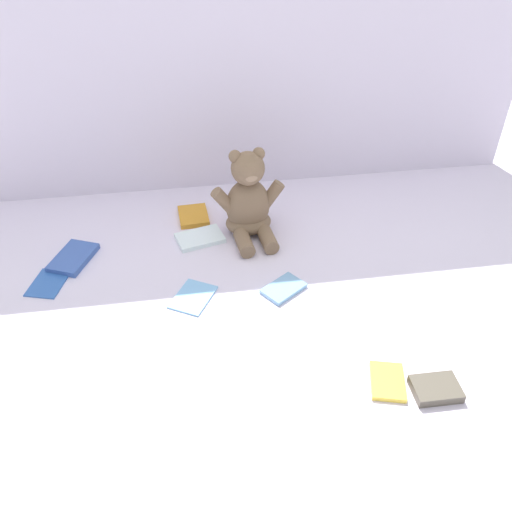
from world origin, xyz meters
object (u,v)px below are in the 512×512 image
Objects in this scene: book_case_2 at (387,381)px; book_case_7 at (436,389)px; teddy_bear at (249,203)px; book_case_3 at (73,258)px; book_case_4 at (48,283)px; book_case_5 at (193,296)px; book_case_6 at (200,238)px; book_case_1 at (284,289)px; book_case_0 at (193,216)px.

book_case_7 reaches higher than book_case_2.
book_case_2 is (0.20, -0.57, -0.09)m from teddy_bear.
book_case_3 reaches higher than book_case_4.
book_case_5 is 0.24m from book_case_6.
book_case_3 is at bearing 82.77° from book_case_6.
book_case_1 and book_case_5 have the same top height.
book_case_7 is at bearing 118.93° from book_case_0.
book_case_6 is 0.72m from book_case_7.
book_case_1 is at bearing 2.41° from book_case_3.
book_case_2 is 0.09m from book_case_7.
book_case_3 is 0.10m from book_case_4.
book_case_3 is at bearing -178.28° from teddy_bear.
book_case_2 is 0.83m from book_case_4.
book_case_0 is at bearing -5.67° from book_case_1.
book_case_3 is at bearing 33.91° from book_case_1.
book_case_4 is (-0.37, -0.24, -0.00)m from book_case_0.
teddy_bear is 0.28m from book_case_1.
book_case_1 is at bearing -85.23° from teddy_bear.
book_case_1 is (0.05, -0.26, -0.09)m from teddy_bear.
book_case_6 is (-0.19, 0.24, 0.00)m from book_case_1.
book_case_5 is at bearing -129.54° from teddy_bear.
teddy_bear is 0.16m from book_case_6.
book_case_7 is at bearing -70.38° from teddy_bear.
book_case_5 is (-0.37, 0.31, -0.00)m from book_case_2.
book_case_6 is at bearing 92.64° from book_case_0.
book_case_4 is at bearing 94.41° from book_case_6.
book_case_0 is 0.35m from book_case_5.
book_case_7 is (0.42, -0.58, 0.00)m from book_case_6.
book_case_6 is (0.38, 0.13, 0.00)m from book_case_4.
book_case_4 is 0.84× the size of book_case_6.
book_case_6 reaches higher than book_case_4.
book_case_6 is at bearing -43.07° from book_case_2.
book_case_0 is 0.35m from book_case_3.
book_case_3 is 0.36m from book_case_5.
book_case_1 reaches higher than book_case_4.
book_case_5 is at bearing -24.99° from book_case_2.
book_case_0 is 1.01× the size of book_case_4.
book_case_1 is at bearing 116.24° from book_case_0.
book_case_3 is 1.42× the size of book_case_7.
book_case_1 is at bearing -151.33° from book_case_5.
book_case_2 is 0.85× the size of book_case_5.
book_case_7 is (0.46, -0.35, 0.01)m from book_case_5.
book_case_6 is at bearing 2.77° from book_case_1.
teddy_bear is 0.55m from book_case_4.
book_case_3 is 0.33m from book_case_6.
book_case_5 is at bearing 83.28° from book_case_0.
book_case_5 is 0.89× the size of book_case_6.
book_case_0 is 0.11m from book_case_6.
book_case_5 is (0.30, -0.19, -0.00)m from book_case_3.
book_case_3 reaches higher than book_case_2.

